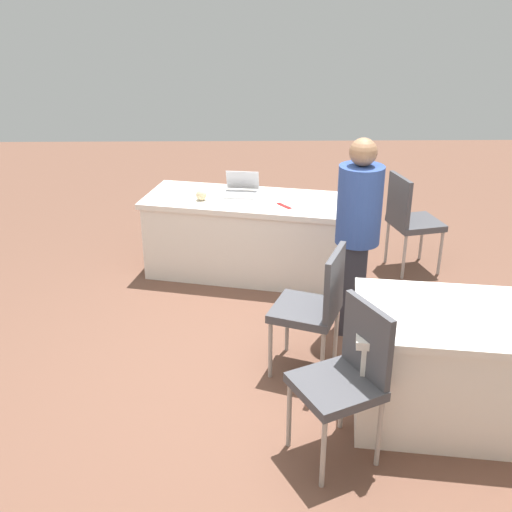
{
  "coord_description": "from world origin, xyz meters",
  "views": [
    {
      "loc": [
        0.11,
        3.76,
        2.62
      ],
      "look_at": [
        0.05,
        -0.11,
        0.9
      ],
      "focal_mm": 43.75,
      "sensor_mm": 36.0,
      "label": 1
    }
  ],
  "objects_px": {
    "table_mid_right": "(496,369)",
    "yarn_ball": "(201,195)",
    "chair_tucked_right": "(410,217)",
    "chair_aisle": "(315,303)",
    "chair_by_pillar": "(347,373)",
    "scissors_red": "(284,206)",
    "table_foreground": "(246,235)",
    "laptop_silver": "(241,190)",
    "person_attendee_standing": "(358,229)"
  },
  "relations": [
    {
      "from": "chair_tucked_right",
      "to": "laptop_silver",
      "type": "xyz_separation_m",
      "value": [
        1.61,
        -0.09,
        0.25
      ]
    },
    {
      "from": "yarn_ball",
      "to": "laptop_silver",
      "type": "bearing_deg",
      "value": -155.41
    },
    {
      "from": "table_foreground",
      "to": "yarn_ball",
      "type": "bearing_deg",
      "value": 6.75
    },
    {
      "from": "table_mid_right",
      "to": "person_attendee_standing",
      "type": "bearing_deg",
      "value": -58.45
    },
    {
      "from": "chair_aisle",
      "to": "person_attendee_standing",
      "type": "bearing_deg",
      "value": -10.56
    },
    {
      "from": "table_foreground",
      "to": "chair_aisle",
      "type": "xyz_separation_m",
      "value": [
        -0.48,
        1.7,
        0.17
      ]
    },
    {
      "from": "table_mid_right",
      "to": "chair_aisle",
      "type": "relative_size",
      "value": 1.98
    },
    {
      "from": "table_foreground",
      "to": "laptop_silver",
      "type": "height_order",
      "value": "laptop_silver"
    },
    {
      "from": "yarn_ball",
      "to": "scissors_red",
      "type": "bearing_deg",
      "value": 166.24
    },
    {
      "from": "chair_aisle",
      "to": "laptop_silver",
      "type": "height_order",
      "value": "same"
    },
    {
      "from": "chair_tucked_right",
      "to": "yarn_ball",
      "type": "height_order",
      "value": "chair_tucked_right"
    },
    {
      "from": "table_foreground",
      "to": "chair_aisle",
      "type": "distance_m",
      "value": 1.78
    },
    {
      "from": "laptop_silver",
      "to": "yarn_ball",
      "type": "height_order",
      "value": "laptop_silver"
    },
    {
      "from": "chair_by_pillar",
      "to": "person_attendee_standing",
      "type": "relative_size",
      "value": 0.62
    },
    {
      "from": "table_foreground",
      "to": "person_attendee_standing",
      "type": "distance_m",
      "value": 1.49
    },
    {
      "from": "scissors_red",
      "to": "laptop_silver",
      "type": "bearing_deg",
      "value": -166.61
    },
    {
      "from": "laptop_silver",
      "to": "yarn_ball",
      "type": "bearing_deg",
      "value": 32.74
    },
    {
      "from": "chair_aisle",
      "to": "laptop_silver",
      "type": "relative_size",
      "value": 2.71
    },
    {
      "from": "chair_tucked_right",
      "to": "chair_aisle",
      "type": "relative_size",
      "value": 0.99
    },
    {
      "from": "chair_by_pillar",
      "to": "yarn_ball",
      "type": "bearing_deg",
      "value": -4.53
    },
    {
      "from": "table_foreground",
      "to": "scissors_red",
      "type": "relative_size",
      "value": 11.16
    },
    {
      "from": "chair_aisle",
      "to": "scissors_red",
      "type": "bearing_deg",
      "value": 27.1
    },
    {
      "from": "chair_tucked_right",
      "to": "person_attendee_standing",
      "type": "bearing_deg",
      "value": -44.82
    },
    {
      "from": "chair_by_pillar",
      "to": "scissors_red",
      "type": "relative_size",
      "value": 5.4
    },
    {
      "from": "person_attendee_standing",
      "to": "yarn_ball",
      "type": "height_order",
      "value": "person_attendee_standing"
    },
    {
      "from": "person_attendee_standing",
      "to": "scissors_red",
      "type": "relative_size",
      "value": 8.77
    },
    {
      "from": "chair_by_pillar",
      "to": "person_attendee_standing",
      "type": "height_order",
      "value": "person_attendee_standing"
    },
    {
      "from": "table_foreground",
      "to": "table_mid_right",
      "type": "distance_m",
      "value": 2.76
    },
    {
      "from": "table_foreground",
      "to": "yarn_ball",
      "type": "height_order",
      "value": "yarn_ball"
    },
    {
      "from": "chair_by_pillar",
      "to": "scissors_red",
      "type": "distance_m",
      "value": 2.35
    },
    {
      "from": "table_mid_right",
      "to": "laptop_silver",
      "type": "relative_size",
      "value": 5.37
    },
    {
      "from": "table_foreground",
      "to": "table_mid_right",
      "type": "xyz_separation_m",
      "value": [
        -1.57,
        2.27,
        0.0
      ]
    },
    {
      "from": "table_mid_right",
      "to": "yarn_ball",
      "type": "distance_m",
      "value": 3.0
    },
    {
      "from": "chair_by_pillar",
      "to": "yarn_ball",
      "type": "xyz_separation_m",
      "value": [
        0.98,
        -2.51,
        0.24
      ]
    },
    {
      "from": "chair_aisle",
      "to": "chair_by_pillar",
      "type": "bearing_deg",
      "value": -152.24
    },
    {
      "from": "person_attendee_standing",
      "to": "table_foreground",
      "type": "bearing_deg",
      "value": 50.96
    },
    {
      "from": "chair_tucked_right",
      "to": "yarn_ball",
      "type": "relative_size",
      "value": 9.68
    },
    {
      "from": "chair_aisle",
      "to": "yarn_ball",
      "type": "xyz_separation_m",
      "value": [
        0.89,
        -1.65,
        0.25
      ]
    },
    {
      "from": "chair_aisle",
      "to": "chair_by_pillar",
      "type": "xyz_separation_m",
      "value": [
        -0.09,
        0.86,
        0.01
      ]
    },
    {
      "from": "chair_by_pillar",
      "to": "laptop_silver",
      "type": "height_order",
      "value": "chair_by_pillar"
    },
    {
      "from": "chair_tucked_right",
      "to": "chair_aisle",
      "type": "bearing_deg",
      "value": -44.99
    },
    {
      "from": "table_mid_right",
      "to": "yarn_ball",
      "type": "bearing_deg",
      "value": -48.29
    },
    {
      "from": "person_attendee_standing",
      "to": "yarn_ball",
      "type": "distance_m",
      "value": 1.65
    },
    {
      "from": "scissors_red",
      "to": "chair_aisle",
      "type": "bearing_deg",
      "value": -28.97
    },
    {
      "from": "chair_aisle",
      "to": "person_attendee_standing",
      "type": "height_order",
      "value": "person_attendee_standing"
    },
    {
      "from": "table_mid_right",
      "to": "table_foreground",
      "type": "bearing_deg",
      "value": -55.28
    },
    {
      "from": "table_mid_right",
      "to": "chair_by_pillar",
      "type": "height_order",
      "value": "chair_by_pillar"
    },
    {
      "from": "yarn_ball",
      "to": "chair_by_pillar",
      "type": "bearing_deg",
      "value": 111.3
    },
    {
      "from": "scissors_red",
      "to": "yarn_ball",
      "type": "bearing_deg",
      "value": -138.02
    },
    {
      "from": "chair_tucked_right",
      "to": "scissors_red",
      "type": "height_order",
      "value": "chair_tucked_right"
    }
  ]
}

